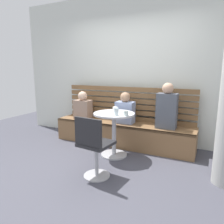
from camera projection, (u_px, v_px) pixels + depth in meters
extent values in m
plane|color=#42424C|center=(90.00, 170.00, 3.05)|extent=(8.00, 8.00, 0.00)
cube|color=silver|center=(131.00, 69.00, 4.21)|extent=(5.20, 0.10, 2.90)
cube|color=brown|center=(122.00, 134.00, 4.06)|extent=(2.70, 0.52, 0.44)
cube|color=brown|center=(117.00, 127.00, 3.81)|extent=(2.70, 0.04, 0.04)
cube|color=brown|center=(127.00, 118.00, 4.22)|extent=(2.65, 0.04, 0.09)
cube|color=brown|center=(127.00, 112.00, 4.20)|extent=(2.65, 0.04, 0.09)
cube|color=brown|center=(127.00, 106.00, 4.18)|extent=(2.65, 0.04, 0.09)
cube|color=brown|center=(127.00, 101.00, 4.16)|extent=(2.65, 0.04, 0.09)
cube|color=brown|center=(127.00, 95.00, 4.13)|extent=(2.65, 0.04, 0.09)
cube|color=brown|center=(127.00, 89.00, 4.11)|extent=(2.65, 0.04, 0.09)
cylinder|color=#ADADB2|center=(114.00, 155.00, 3.58)|extent=(0.44, 0.44, 0.02)
cylinder|color=#ADADB2|center=(114.00, 135.00, 3.51)|extent=(0.07, 0.07, 0.69)
cylinder|color=silver|center=(114.00, 114.00, 3.44)|extent=(0.68, 0.68, 0.03)
cylinder|color=#ADADB2|center=(97.00, 175.00, 2.88)|extent=(0.36, 0.36, 0.02)
cylinder|color=#ADADB2|center=(97.00, 161.00, 2.84)|extent=(0.05, 0.05, 0.45)
cube|color=#232326|center=(96.00, 144.00, 2.79)|extent=(0.44, 0.44, 0.04)
cube|color=#232326|center=(88.00, 132.00, 2.61)|extent=(0.40, 0.08, 0.36)
cube|color=#4C515B|center=(167.00, 111.00, 3.60)|extent=(0.34, 0.22, 0.60)
sphere|color=tan|center=(168.00, 88.00, 3.52)|extent=(0.19, 0.19, 0.19)
cube|color=#8C9EC6|center=(125.00, 112.00, 3.97)|extent=(0.34, 0.22, 0.41)
sphere|color=#A37A5B|center=(125.00, 97.00, 3.91)|extent=(0.19, 0.19, 0.19)
cube|color=#9E7F6B|center=(83.00, 109.00, 4.34)|extent=(0.34, 0.22, 0.38)
sphere|color=#DBB293|center=(83.00, 96.00, 4.29)|extent=(0.19, 0.19, 0.19)
cylinder|color=silver|center=(126.00, 113.00, 3.22)|extent=(0.08, 0.08, 0.08)
cylinder|color=silver|center=(116.00, 112.00, 3.23)|extent=(0.07, 0.07, 0.12)
cylinder|color=white|center=(115.00, 109.00, 3.61)|extent=(0.08, 0.08, 0.07)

